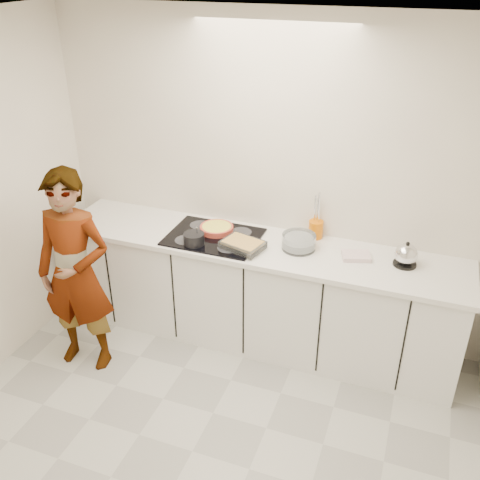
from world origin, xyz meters
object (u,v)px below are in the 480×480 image
(hob, at_px, (214,237))
(baking_dish, at_px, (243,244))
(kettle, at_px, (406,255))
(utensil_crock, at_px, (316,229))
(cook, at_px, (75,273))
(saucepan, at_px, (194,239))
(tart_dish, at_px, (217,228))
(mixing_bowl, at_px, (299,242))

(hob, distance_m, baking_dish, 0.31)
(kettle, bearing_deg, utensil_crock, 164.49)
(kettle, height_order, cook, cook)
(saucepan, xyz_separation_m, kettle, (1.55, 0.26, 0.02))
(tart_dish, relative_size, baking_dish, 0.92)
(baking_dish, bearing_deg, tart_dish, 146.61)
(hob, height_order, utensil_crock, utensil_crock)
(tart_dish, height_order, baking_dish, baking_dish)
(utensil_crock, bearing_deg, cook, -147.93)
(tart_dish, relative_size, utensil_crock, 2.28)
(kettle, distance_m, cook, 2.42)
(saucepan, height_order, mixing_bowl, saucepan)
(mixing_bowl, distance_m, kettle, 0.79)
(tart_dish, height_order, saucepan, saucepan)
(kettle, xyz_separation_m, cook, (-2.28, -0.79, -0.18))
(saucepan, relative_size, baking_dish, 0.48)
(kettle, distance_m, utensil_crock, 0.73)
(mixing_bowl, distance_m, utensil_crock, 0.24)
(hob, bearing_deg, baking_dish, -20.40)
(baking_dish, bearing_deg, utensil_crock, 39.42)
(kettle, bearing_deg, baking_dish, -170.71)
(utensil_crock, bearing_deg, saucepan, -151.76)
(hob, height_order, kettle, kettle)
(tart_dish, xyz_separation_m, cook, (-0.81, -0.79, -0.14))
(hob, xyz_separation_m, baking_dish, (0.28, -0.11, 0.04))
(saucepan, xyz_separation_m, mixing_bowl, (0.77, 0.23, -0.00))
(cook, bearing_deg, mixing_bowl, 20.60)
(cook, bearing_deg, saucepan, 29.84)
(saucepan, xyz_separation_m, cook, (-0.73, -0.53, -0.16))
(hob, distance_m, saucepan, 0.20)
(hob, xyz_separation_m, cook, (-0.82, -0.71, -0.11))
(mixing_bowl, relative_size, utensil_crock, 1.91)
(mixing_bowl, relative_size, kettle, 1.42)
(mixing_bowl, bearing_deg, cook, -153.09)
(kettle, xyz_separation_m, utensil_crock, (-0.71, 0.20, -0.01))
(tart_dish, bearing_deg, saucepan, -107.03)
(saucepan, relative_size, utensil_crock, 1.19)
(baking_dish, xyz_separation_m, cook, (-1.10, -0.60, -0.15))
(saucepan, height_order, kettle, kettle)
(tart_dish, distance_m, saucepan, 0.27)
(tart_dish, relative_size, mixing_bowl, 1.19)
(mixing_bowl, height_order, kettle, kettle)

